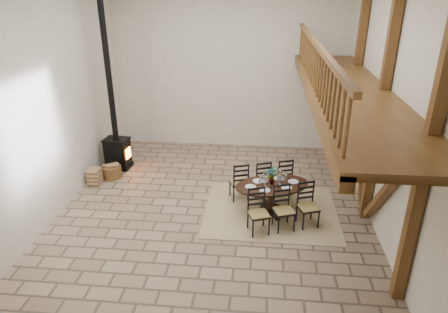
# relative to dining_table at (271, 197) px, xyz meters

# --- Properties ---
(ground) EXTENTS (8.00, 8.00, 0.00)m
(ground) POSITION_rel_dining_table_xyz_m (-1.30, -0.01, -0.37)
(ground) COLOR gray
(ground) RESTS_ON ground
(room_shell) EXTENTS (7.02, 8.02, 5.01)m
(room_shell) POSITION_rel_dining_table_xyz_m (-0.11, -0.01, 2.64)
(room_shell) COLOR silver
(room_shell) RESTS_ON ground
(rug) EXTENTS (3.00, 2.50, 0.02)m
(rug) POSITION_rel_dining_table_xyz_m (0.00, -0.00, -0.36)
(rug) COLOR tan
(rug) RESTS_ON ground
(dining_table) EXTENTS (2.05, 2.27, 1.08)m
(dining_table) POSITION_rel_dining_table_xyz_m (0.00, 0.00, 0.00)
(dining_table) COLOR black
(dining_table) RESTS_ON ground
(wood_stove) EXTENTS (0.72, 0.59, 5.00)m
(wood_stove) POSITION_rel_dining_table_xyz_m (-4.28, 1.96, 0.75)
(wood_stove) COLOR black
(wood_stove) RESTS_ON ground
(log_basket) EXTENTS (0.49, 0.49, 0.41)m
(log_basket) POSITION_rel_dining_table_xyz_m (-4.24, 1.32, -0.20)
(log_basket) COLOR brown
(log_basket) RESTS_ON ground
(log_stack) EXTENTS (0.32, 0.33, 0.44)m
(log_stack) POSITION_rel_dining_table_xyz_m (-4.55, 0.90, -0.15)
(log_stack) COLOR #A77A5D
(log_stack) RESTS_ON ground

